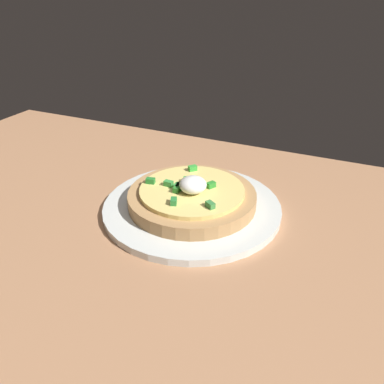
{
  "coord_description": "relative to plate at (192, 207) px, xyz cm",
  "views": [
    {
      "loc": [
        -23.51,
        30.08,
        32.98
      ],
      "look_at": [
        -3.43,
        -14.66,
        5.54
      ],
      "focal_mm": 36.42,
      "sensor_mm": 36.0,
      "label": 1
    }
  ],
  "objects": [
    {
      "name": "pizza",
      "position": [
        -0.01,
        0.04,
        1.85
      ],
      "size": [
        18.64,
        18.64,
        4.88
      ],
      "color": "tan",
      "rests_on": "plate"
    },
    {
      "name": "plate",
      "position": [
        0.0,
        0.0,
        0.0
      ],
      "size": [
        26.01,
        26.01,
        1.04
      ],
      "primitive_type": "cylinder",
      "color": "silver",
      "rests_on": "dining_table"
    },
    {
      "name": "dining_table",
      "position": [
        3.43,
        14.66,
        -1.77
      ],
      "size": [
        110.16,
        84.17,
        2.5
      ],
      "primitive_type": "cube",
      "color": "#A87551",
      "rests_on": "ground"
    }
  ]
}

